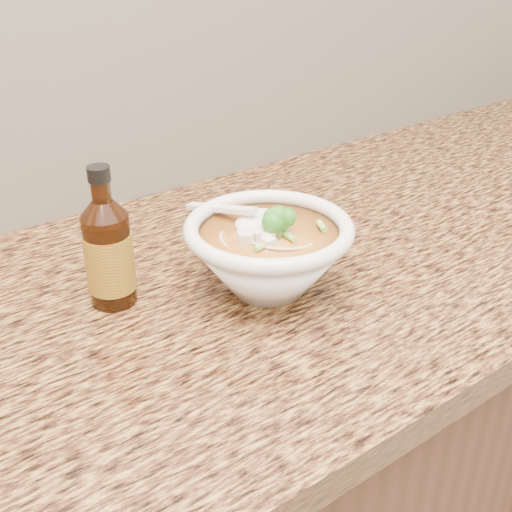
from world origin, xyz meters
TOP-DOWN VIEW (x-y plane):
  - counter_slab at (0.00, 1.68)m, footprint 4.00×0.68m
  - soup_bowl at (0.22, 1.62)m, footprint 0.21×0.24m
  - hot_sauce_bottle at (0.05, 1.71)m, footprint 0.08×0.08m

SIDE VIEW (x-z plane):
  - counter_slab at x=0.00m, z-range 0.86..0.90m
  - soup_bowl at x=0.22m, z-range 0.89..1.01m
  - hot_sauce_bottle at x=0.05m, z-range 0.88..1.06m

